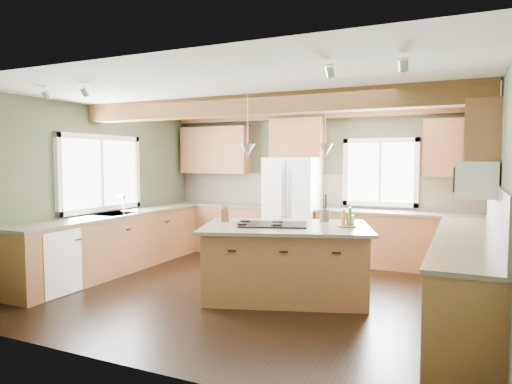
% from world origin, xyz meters
% --- Properties ---
extents(floor, '(5.60, 5.60, 0.00)m').
position_xyz_m(floor, '(0.00, 0.00, 0.00)').
color(floor, black).
rests_on(floor, ground).
extents(ceiling, '(5.60, 5.60, 0.00)m').
position_xyz_m(ceiling, '(0.00, 0.00, 2.60)').
color(ceiling, silver).
rests_on(ceiling, wall_back).
extents(wall_back, '(5.60, 0.00, 5.60)m').
position_xyz_m(wall_back, '(0.00, 2.50, 1.30)').
color(wall_back, '#3F4732').
rests_on(wall_back, ground).
extents(wall_left, '(0.00, 5.00, 5.00)m').
position_xyz_m(wall_left, '(-2.80, 0.00, 1.30)').
color(wall_left, '#3F4732').
rests_on(wall_left, ground).
extents(wall_right, '(0.00, 5.00, 5.00)m').
position_xyz_m(wall_right, '(2.80, 0.00, 1.30)').
color(wall_right, '#3F4732').
rests_on(wall_right, ground).
extents(ceiling_beam, '(5.55, 0.26, 0.26)m').
position_xyz_m(ceiling_beam, '(0.00, -0.04, 2.47)').
color(ceiling_beam, '#553618').
rests_on(ceiling_beam, ceiling).
extents(soffit_trim, '(5.55, 0.20, 0.10)m').
position_xyz_m(soffit_trim, '(0.00, 2.40, 2.54)').
color(soffit_trim, '#553618').
rests_on(soffit_trim, ceiling).
extents(backsplash_back, '(5.58, 0.03, 0.58)m').
position_xyz_m(backsplash_back, '(0.00, 2.48, 1.21)').
color(backsplash_back, brown).
rests_on(backsplash_back, wall_back).
extents(backsplash_right, '(0.03, 3.70, 0.58)m').
position_xyz_m(backsplash_right, '(2.78, 0.05, 1.21)').
color(backsplash_right, brown).
rests_on(backsplash_right, wall_right).
extents(base_cab_back_left, '(2.02, 0.60, 0.88)m').
position_xyz_m(base_cab_back_left, '(-1.79, 2.20, 0.44)').
color(base_cab_back_left, brown).
rests_on(base_cab_back_left, floor).
extents(counter_back_left, '(2.06, 0.64, 0.04)m').
position_xyz_m(counter_back_left, '(-1.79, 2.20, 0.90)').
color(counter_back_left, '#443C32').
rests_on(counter_back_left, base_cab_back_left).
extents(base_cab_back_right, '(2.62, 0.60, 0.88)m').
position_xyz_m(base_cab_back_right, '(1.49, 2.20, 0.44)').
color(base_cab_back_right, brown).
rests_on(base_cab_back_right, floor).
extents(counter_back_right, '(2.66, 0.64, 0.04)m').
position_xyz_m(counter_back_right, '(1.49, 2.20, 0.90)').
color(counter_back_right, '#443C32').
rests_on(counter_back_right, base_cab_back_right).
extents(base_cab_left, '(0.60, 3.70, 0.88)m').
position_xyz_m(base_cab_left, '(-2.50, 0.05, 0.44)').
color(base_cab_left, brown).
rests_on(base_cab_left, floor).
extents(counter_left, '(0.64, 3.74, 0.04)m').
position_xyz_m(counter_left, '(-2.50, 0.05, 0.90)').
color(counter_left, '#443C32').
rests_on(counter_left, base_cab_left).
extents(base_cab_right, '(0.60, 3.70, 0.88)m').
position_xyz_m(base_cab_right, '(2.50, 0.05, 0.44)').
color(base_cab_right, brown).
rests_on(base_cab_right, floor).
extents(counter_right, '(0.64, 3.74, 0.04)m').
position_xyz_m(counter_right, '(2.50, 0.05, 0.90)').
color(counter_right, '#443C32').
rests_on(counter_right, base_cab_right).
extents(upper_cab_back_left, '(1.40, 0.35, 0.90)m').
position_xyz_m(upper_cab_back_left, '(-1.99, 2.33, 1.95)').
color(upper_cab_back_left, brown).
rests_on(upper_cab_back_left, wall_back).
extents(upper_cab_over_fridge, '(0.96, 0.35, 0.70)m').
position_xyz_m(upper_cab_over_fridge, '(-0.30, 2.33, 2.15)').
color(upper_cab_over_fridge, brown).
rests_on(upper_cab_over_fridge, wall_back).
extents(upper_cab_right, '(0.35, 2.20, 0.90)m').
position_xyz_m(upper_cab_right, '(2.62, 0.90, 1.95)').
color(upper_cab_right, brown).
rests_on(upper_cab_right, wall_right).
extents(upper_cab_back_corner, '(0.90, 0.35, 0.90)m').
position_xyz_m(upper_cab_back_corner, '(2.30, 2.33, 1.95)').
color(upper_cab_back_corner, brown).
rests_on(upper_cab_back_corner, wall_back).
extents(window_left, '(0.04, 1.60, 1.05)m').
position_xyz_m(window_left, '(-2.78, 0.05, 1.55)').
color(window_left, white).
rests_on(window_left, wall_left).
extents(window_back, '(1.10, 0.04, 1.00)m').
position_xyz_m(window_back, '(1.15, 2.48, 1.55)').
color(window_back, white).
rests_on(window_back, wall_back).
extents(sink, '(0.50, 0.65, 0.03)m').
position_xyz_m(sink, '(-2.50, 0.05, 0.91)').
color(sink, '#262628').
rests_on(sink, counter_left).
extents(faucet, '(0.02, 0.02, 0.28)m').
position_xyz_m(faucet, '(-2.32, 0.05, 1.05)').
color(faucet, '#B2B2B7').
rests_on(faucet, sink).
extents(dishwasher, '(0.60, 0.60, 0.84)m').
position_xyz_m(dishwasher, '(-2.49, -1.25, 0.43)').
color(dishwasher, white).
rests_on(dishwasher, floor).
extents(oven, '(0.60, 0.72, 0.84)m').
position_xyz_m(oven, '(2.49, -1.25, 0.43)').
color(oven, white).
rests_on(oven, floor).
extents(microwave, '(0.40, 0.70, 0.38)m').
position_xyz_m(microwave, '(2.58, -0.05, 1.55)').
color(microwave, white).
rests_on(microwave, wall_right).
extents(pendant_left, '(0.18, 0.18, 0.16)m').
position_xyz_m(pendant_left, '(-0.07, -0.20, 1.88)').
color(pendant_left, '#B2B2B7').
rests_on(pendant_left, ceiling).
extents(pendant_right, '(0.18, 0.18, 0.16)m').
position_xyz_m(pendant_right, '(0.87, 0.12, 1.88)').
color(pendant_right, '#B2B2B7').
rests_on(pendant_right, ceiling).
extents(refrigerator, '(0.90, 0.74, 1.80)m').
position_xyz_m(refrigerator, '(-0.30, 2.12, 0.90)').
color(refrigerator, white).
rests_on(refrigerator, floor).
extents(island, '(2.25, 1.77, 0.88)m').
position_xyz_m(island, '(0.40, -0.04, 0.44)').
color(island, brown).
rests_on(island, floor).
extents(island_top, '(2.42, 1.94, 0.04)m').
position_xyz_m(island_top, '(0.40, -0.04, 0.90)').
color(island_top, '#443C32').
rests_on(island_top, island).
extents(cooktop, '(0.99, 0.81, 0.02)m').
position_xyz_m(cooktop, '(0.24, -0.09, 0.93)').
color(cooktop, black).
rests_on(cooktop, island_top).
extents(knife_block, '(0.13, 0.12, 0.18)m').
position_xyz_m(knife_block, '(-0.49, -0.03, 1.01)').
color(knife_block, brown).
rests_on(knife_block, island_top).
extents(utensil_crock, '(0.17, 0.17, 0.17)m').
position_xyz_m(utensil_crock, '(0.75, 0.53, 1.00)').
color(utensil_crock, '#423B35').
rests_on(utensil_crock, island_top).
extents(bottle_tray, '(0.28, 0.28, 0.23)m').
position_xyz_m(bottle_tray, '(1.13, 0.19, 1.04)').
color(bottle_tray, brown).
rests_on(bottle_tray, island_top).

